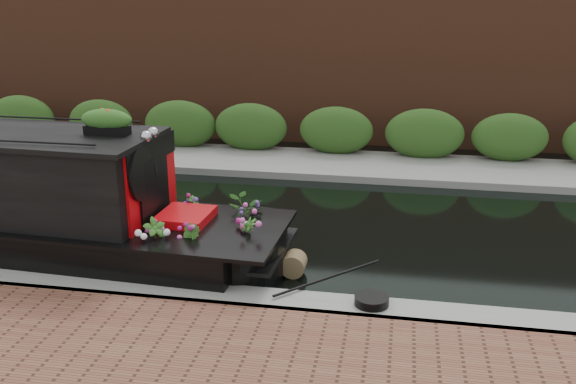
# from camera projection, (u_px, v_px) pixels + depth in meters

# --- Properties ---
(ground) EXTENTS (80.00, 80.00, 0.00)m
(ground) POSITION_uv_depth(u_px,v_px,m) (193.00, 221.00, 12.39)
(ground) COLOR black
(ground) RESTS_ON ground
(near_bank_coping) EXTENTS (40.00, 0.60, 0.50)m
(near_bank_coping) POSITION_uv_depth(u_px,v_px,m) (121.00, 300.00, 9.31)
(near_bank_coping) COLOR gray
(near_bank_coping) RESTS_ON ground
(far_bank_path) EXTENTS (40.00, 2.40, 0.34)m
(far_bank_path) POSITION_uv_depth(u_px,v_px,m) (246.00, 164.00, 16.32)
(far_bank_path) COLOR gray
(far_bank_path) RESTS_ON ground
(far_hedge) EXTENTS (40.00, 1.10, 2.80)m
(far_hedge) POSITION_uv_depth(u_px,v_px,m) (254.00, 155.00, 17.16)
(far_hedge) COLOR #294D19
(far_hedge) RESTS_ON ground
(far_brick_wall) EXTENTS (40.00, 1.00, 8.00)m
(far_brick_wall) POSITION_uv_depth(u_px,v_px,m) (270.00, 137.00, 19.12)
(far_brick_wall) COLOR #58301E
(far_brick_wall) RESTS_ON ground
(rope_fender) EXTENTS (0.37, 0.36, 0.37)m
(rope_fender) POSITION_uv_depth(u_px,v_px,m) (294.00, 264.00, 10.06)
(rope_fender) COLOR brown
(rope_fender) RESTS_ON ground
(coiled_mooring_rope) EXTENTS (0.47, 0.47, 0.12)m
(coiled_mooring_rope) POSITION_uv_depth(u_px,v_px,m) (372.00, 300.00, 8.65)
(coiled_mooring_rope) COLOR black
(coiled_mooring_rope) RESTS_ON near_bank_coping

